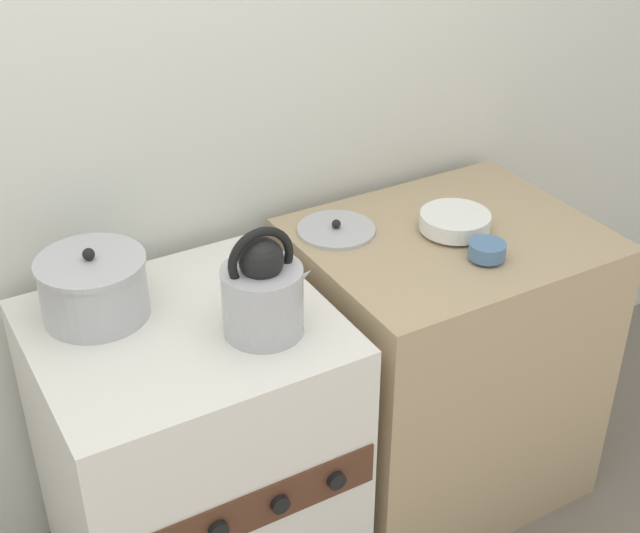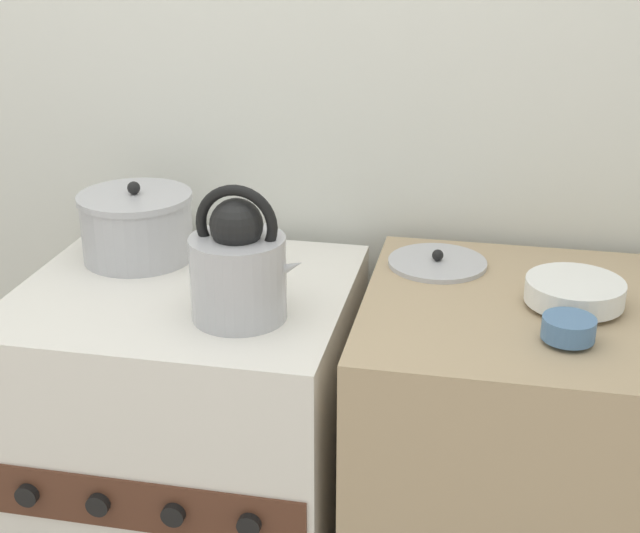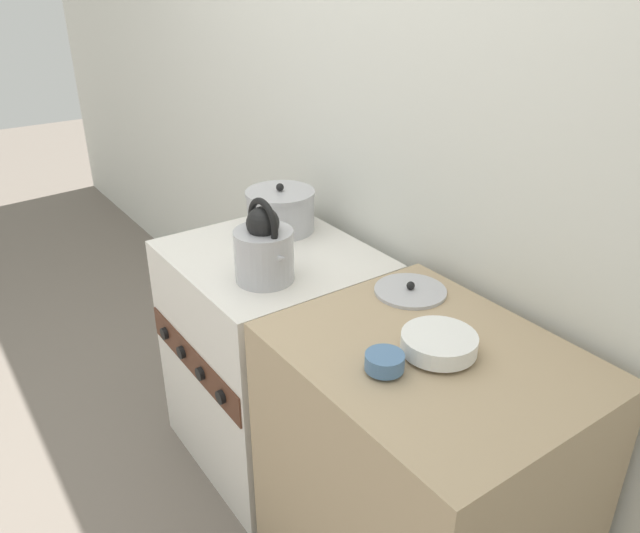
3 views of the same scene
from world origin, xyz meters
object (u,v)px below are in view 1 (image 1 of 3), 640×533
Objects in this scene: stove at (195,460)px; kettle at (263,292)px; cooking_pot at (94,287)px; small_ceramic_bowl at (487,250)px; enamel_bowl at (455,222)px; loose_pot_lid at (336,230)px.

kettle is at bearing -35.66° from stove.
stove is 3.33× the size of cooking_pot.
cooking_pot is at bearing 141.06° from kettle.
kettle is at bearing 176.71° from small_ceramic_bowl.
enamel_bowl is at bearing 83.09° from small_ceramic_bowl.
stove is 3.98× the size of loose_pot_lid.
small_ceramic_bowl is at bearing -17.26° from cooking_pot.
small_ceramic_bowl reaches higher than stove.
small_ceramic_bowl is (0.60, -0.03, -0.05)m from kettle.
cooking_pot is 1.34× the size of enamel_bowl.
kettle reaches higher than loose_pot_lid.
cooking_pot is 1.20× the size of loose_pot_lid.
cooking_pot is (-0.30, 0.25, -0.03)m from kettle.
cooking_pot is at bearing 172.24° from enamel_bowl.
enamel_bowl is 2.00× the size of small_ceramic_bowl.
small_ceramic_bowl is (-0.02, -0.15, -0.00)m from enamel_bowl.
kettle is 0.63m from enamel_bowl.
enamel_bowl reaches higher than small_ceramic_bowl.
enamel_bowl is (0.92, -0.13, -0.02)m from cooking_pot.
loose_pot_lid is at bearing 149.97° from enamel_bowl.
enamel_bowl is 0.16m from small_ceramic_bowl.
stove is 0.89m from small_ceramic_bowl.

